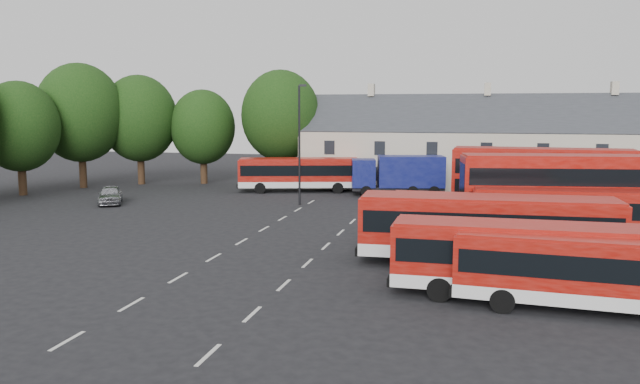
{
  "coord_description": "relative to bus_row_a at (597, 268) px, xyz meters",
  "views": [
    {
      "loc": [
        12.76,
        -31.14,
        7.56
      ],
      "look_at": [
        3.16,
        8.17,
        2.2
      ],
      "focal_mm": 35.0,
      "sensor_mm": 36.0,
      "label": 1
    }
  ],
  "objects": [
    {
      "name": "bus_row_b",
      "position": [
        -2.24,
        1.18,
        0.1
      ],
      "size": [
        10.88,
        2.56,
        3.07
      ],
      "rotation": [
        0.0,
        0.0,
        -0.0
      ],
      "color": "silver",
      "rests_on": "ground"
    },
    {
      "name": "bus_north",
      "position": [
        -20.1,
        30.84,
        0.13
      ],
      "size": [
        11.3,
        5.3,
        3.12
      ],
      "rotation": [
        0.0,
        0.0,
        0.26
      ],
      "color": "silver",
      "rests_on": "ground"
    },
    {
      "name": "bus_row_d",
      "position": [
        -3.55,
        9.78,
        0.06
      ],
      "size": [
        10.67,
        2.55,
        3.01
      ],
      "rotation": [
        0.0,
        0.0,
        -0.01
      ],
      "color": "silver",
      "rests_on": "ground"
    },
    {
      "name": "bus_row_c",
      "position": [
        -3.83,
        6.29,
        0.32
      ],
      "size": [
        12.24,
        3.3,
        3.43
      ],
      "rotation": [
        0.0,
        0.0,
        0.04
      ],
      "color": "silver",
      "rests_on": "ground"
    },
    {
      "name": "treeline",
      "position": [
        -38.13,
        26.22,
        4.94
      ],
      "size": [
        29.92,
        32.59,
        12.01
      ],
      "color": "black",
      "rests_on": "ground"
    },
    {
      "name": "bus_dd_north",
      "position": [
        0.09,
        20.97,
        1.06
      ],
      "size": [
        12.14,
        3.4,
        4.92
      ],
      "rotation": [
        0.0,
        0.0,
        -0.05
      ],
      "color": "silver",
      "rests_on": "ground"
    },
    {
      "name": "lamppost",
      "position": [
        -17.88,
        23.16,
        3.33
      ],
      "size": [
        0.66,
        0.34,
        9.52
      ],
      "rotation": [
        0.0,
        0.0,
        0.2
      ],
      "color": "black",
      "rests_on": "ground"
    },
    {
      "name": "bus_row_a",
      "position": [
        0.0,
        0.0,
        0.0
      ],
      "size": [
        10.42,
        3.13,
        2.9
      ],
      "rotation": [
        0.0,
        0.0,
        -0.08
      ],
      "color": "silver",
      "rests_on": "ground"
    },
    {
      "name": "bus_dd_south",
      "position": [
        0.71,
        15.39,
        1.03
      ],
      "size": [
        12.14,
        4.31,
        4.87
      ],
      "rotation": [
        0.0,
        0.0,
        0.14
      ],
      "color": "silver",
      "rests_on": "ground"
    },
    {
      "name": "box_truck",
      "position": [
        -10.82,
        30.48,
        0.23
      ],
      "size": [
        8.4,
        4.21,
        3.52
      ],
      "rotation": [
        0.0,
        0.0,
        0.22
      ],
      "color": "black",
      "rests_on": "ground"
    },
    {
      "name": "terrace_houses",
      "position": [
        -3.39,
        36.85,
        2.12
      ],
      "size": [
        35.7,
        7.13,
        10.06
      ],
      "color": "beige",
      "rests_on": "ground"
    },
    {
      "name": "ground",
      "position": [
        -17.39,
        6.85,
        -1.75
      ],
      "size": [
        140.0,
        140.0,
        0.0
      ],
      "primitive_type": "plane",
      "color": "black",
      "rests_on": "ground"
    },
    {
      "name": "bus_row_e",
      "position": [
        0.91,
        13.2,
        0.1
      ],
      "size": [
        10.95,
        2.96,
        3.07
      ],
      "rotation": [
        0.0,
        0.0,
        0.04
      ],
      "color": "silver",
      "rests_on": "ground"
    },
    {
      "name": "silver_car",
      "position": [
        -32.88,
        20.02,
        -1.01
      ],
      "size": [
        3.63,
        4.65,
        1.48
      ],
      "primitive_type": "imported",
      "rotation": [
        0.0,
        0.0,
        0.5
      ],
      "color": "#98999F",
      "rests_on": "ground"
    },
    {
      "name": "lane_markings",
      "position": [
        -14.89,
        8.85,
        -1.74
      ],
      "size": [
        5.15,
        33.8,
        0.01
      ],
      "color": "beige",
      "rests_on": "ground"
    }
  ]
}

